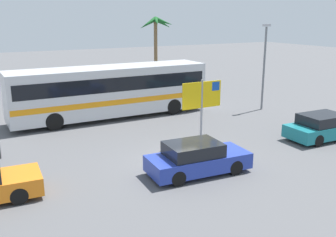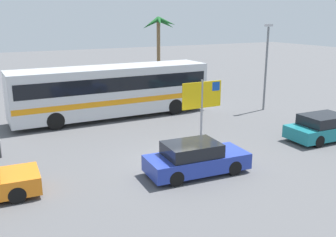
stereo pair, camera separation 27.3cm
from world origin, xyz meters
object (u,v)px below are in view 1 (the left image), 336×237
bus_front_coach (110,89)px  ferry_sign (203,97)px  car_blue (197,158)px  car_teal (324,127)px

bus_front_coach → ferry_sign: (2.21, -6.97, 0.54)m
bus_front_coach → ferry_sign: bearing=-72.4°
ferry_sign → car_blue: ferry_sign is taller
bus_front_coach → car_blue: size_ratio=2.89×
ferry_sign → car_blue: size_ratio=0.75×
bus_front_coach → car_blue: bearing=-90.9°
ferry_sign → car_teal: 6.65m
car_teal → car_blue: size_ratio=1.02×
car_blue → ferry_sign: bearing=57.6°
car_teal → ferry_sign: bearing=159.0°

